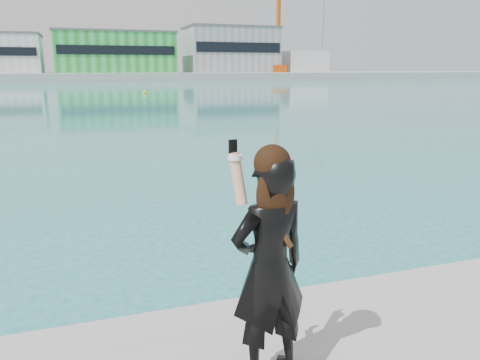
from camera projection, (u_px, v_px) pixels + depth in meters
name	position (u px, v px, depth m)	size (l,w,h in m)	color
far_quay	(85.00, 76.00, 123.88)	(320.00, 40.00, 2.00)	#9E9E99
warehouse_green	(115.00, 52.00, 123.07)	(30.60, 16.36, 10.50)	green
warehouse_grey_right	(231.00, 50.00, 132.89)	(25.50, 15.35, 12.50)	gray
ancillary_shed	(303.00, 62.00, 138.73)	(12.00, 10.00, 6.00)	silver
dock_crane	(282.00, 24.00, 129.94)	(23.00, 4.00, 24.00)	#E9560D
flagpole_right	(173.00, 55.00, 121.24)	(1.28, 0.16, 8.00)	silver
buoy_near	(145.00, 94.00, 59.73)	(0.50, 0.50, 0.50)	yellow
woman	(269.00, 262.00, 3.59)	(0.72, 0.53, 1.90)	black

